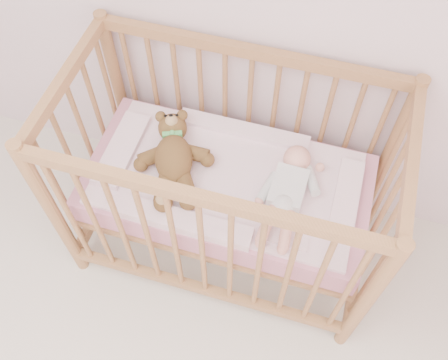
% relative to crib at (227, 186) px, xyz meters
% --- Properties ---
extents(crib, '(1.36, 0.76, 1.00)m').
position_rel_crib_xyz_m(crib, '(0.00, 0.00, 0.00)').
color(crib, '#B57D4C').
rests_on(crib, floor).
extents(mattress, '(1.22, 0.62, 0.13)m').
position_rel_crib_xyz_m(mattress, '(0.00, 0.00, -0.01)').
color(mattress, pink).
rests_on(mattress, crib).
extents(blanket, '(1.10, 0.58, 0.06)m').
position_rel_crib_xyz_m(blanket, '(0.00, 0.00, 0.06)').
color(blanket, '#F8ABBF').
rests_on(blanket, mattress).
extents(baby, '(0.26, 0.53, 0.12)m').
position_rel_crib_xyz_m(baby, '(0.26, -0.02, 0.14)').
color(baby, silver).
rests_on(baby, blanket).
extents(teddy_bear, '(0.52, 0.60, 0.14)m').
position_rel_crib_xyz_m(teddy_bear, '(-0.23, -0.02, 0.15)').
color(teddy_bear, brown).
rests_on(teddy_bear, blanket).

